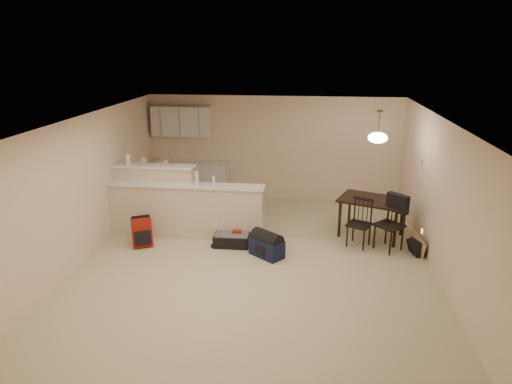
# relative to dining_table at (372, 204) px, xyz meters

# --- Properties ---
(room) EXTENTS (7.00, 7.02, 2.50)m
(room) POSITION_rel_dining_table_xyz_m (-2.11, -1.38, 0.57)
(room) COLOR beige
(room) RESTS_ON ground
(breakfast_bar) EXTENTS (3.08, 0.58, 1.39)m
(breakfast_bar) POSITION_rel_dining_table_xyz_m (-3.86, -0.40, -0.07)
(breakfast_bar) COLOR beige
(breakfast_bar) RESTS_ON ground
(upper_cabinets) EXTENTS (1.40, 0.34, 0.70)m
(upper_cabinets) POSITION_rel_dining_table_xyz_m (-4.31, 1.94, 1.22)
(upper_cabinets) COLOR white
(upper_cabinets) RESTS_ON room
(kitchen_counter) EXTENTS (1.80, 0.60, 0.90)m
(kitchen_counter) POSITION_rel_dining_table_xyz_m (-4.11, 1.81, -0.23)
(kitchen_counter) COLOR white
(kitchen_counter) RESTS_ON ground
(thermostat) EXTENTS (0.02, 0.12, 0.12)m
(thermostat) POSITION_rel_dining_table_xyz_m (0.88, 0.17, 0.82)
(thermostat) COLOR beige
(thermostat) RESTS_ON room
(jar) EXTENTS (0.10, 0.10, 0.20)m
(jar) POSITION_rel_dining_table_xyz_m (-4.79, -0.26, 0.81)
(jar) COLOR silver
(jar) RESTS_ON breakfast_bar
(cereal_box) EXTENTS (0.10, 0.07, 0.16)m
(cereal_box) POSITION_rel_dining_table_xyz_m (-4.47, -0.26, 0.79)
(cereal_box) COLOR tan
(cereal_box) RESTS_ON breakfast_bar
(small_box) EXTENTS (0.08, 0.06, 0.12)m
(small_box) POSITION_rel_dining_table_xyz_m (-4.02, -0.26, 0.77)
(small_box) COLOR tan
(small_box) RESTS_ON breakfast_bar
(bottle_a) EXTENTS (0.07, 0.07, 0.26)m
(bottle_a) POSITION_rel_dining_table_xyz_m (-3.36, -0.48, 0.54)
(bottle_a) COLOR silver
(bottle_a) RESTS_ON breakfast_bar
(bottle_b) EXTENTS (0.06, 0.06, 0.18)m
(bottle_b) POSITION_rel_dining_table_xyz_m (-3.04, -0.48, 0.50)
(bottle_b) COLOR silver
(bottle_b) RESTS_ON breakfast_bar
(dining_table) EXTENTS (1.45, 1.21, 0.77)m
(dining_table) POSITION_rel_dining_table_xyz_m (0.00, 0.00, 0.00)
(dining_table) COLOR black
(dining_table) RESTS_ON ground
(pendant_lamp) EXTENTS (0.36, 0.36, 0.62)m
(pendant_lamp) POSITION_rel_dining_table_xyz_m (0.00, 0.00, 1.31)
(pendant_lamp) COLOR brown
(pendant_lamp) RESTS_ON room
(dining_chair_near) EXTENTS (0.53, 0.52, 0.92)m
(dining_chair_near) POSITION_rel_dining_table_xyz_m (-0.28, -0.52, -0.22)
(dining_chair_near) COLOR black
(dining_chair_near) RESTS_ON ground
(dining_chair_far) EXTENTS (0.62, 0.62, 1.02)m
(dining_chair_far) POSITION_rel_dining_table_xyz_m (0.25, -0.61, -0.17)
(dining_chair_far) COLOR black
(dining_chair_far) RESTS_ON ground
(suitcase) EXTENTS (0.67, 0.44, 0.22)m
(suitcase) POSITION_rel_dining_table_xyz_m (-2.65, -0.77, -0.57)
(suitcase) COLOR black
(suitcase) RESTS_ON ground
(red_backpack) EXTENTS (0.42, 0.36, 0.54)m
(red_backpack) POSITION_rel_dining_table_xyz_m (-4.34, -0.99, -0.41)
(red_backpack) COLOR maroon
(red_backpack) RESTS_ON ground
(navy_duffel) EXTENTS (0.68, 0.63, 0.33)m
(navy_duffel) POSITION_rel_dining_table_xyz_m (-1.95, -1.16, -0.51)
(navy_duffel) COLOR #121C3B
(navy_duffel) RESTS_ON ground
(black_daypack) EXTENTS (0.29, 0.36, 0.28)m
(black_daypack) POSITION_rel_dining_table_xyz_m (0.74, -0.77, -0.54)
(black_daypack) COLOR black
(black_daypack) RESTS_ON ground
(cardboard_sheet) EXTENTS (0.18, 0.46, 0.37)m
(cardboard_sheet) POSITION_rel_dining_table_xyz_m (0.74, -0.77, -0.49)
(cardboard_sheet) COLOR tan
(cardboard_sheet) RESTS_ON ground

